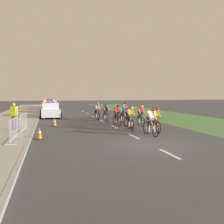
% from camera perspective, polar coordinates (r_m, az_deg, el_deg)
% --- Properties ---
extents(ground_plane, '(160.00, 160.00, 0.00)m').
position_cam_1_polar(ground_plane, '(11.32, 8.86, -7.58)').
color(ground_plane, '#424247').
extents(sidewalk_slab, '(4.70, 60.00, 0.12)m').
position_cam_1_polar(sidewalk_slab, '(24.44, -22.58, -1.36)').
color(sidewalk_slab, '#A3A099').
rests_on(sidewalk_slab, ground).
extents(kerb_edge, '(0.16, 60.00, 0.13)m').
position_cam_1_polar(kerb_edge, '(24.24, -17.26, -1.26)').
color(kerb_edge, '#9E9E99').
rests_on(kerb_edge, ground).
extents(grass_verge, '(7.00, 60.00, 0.01)m').
position_cam_1_polar(grass_verge, '(27.20, 11.99, -0.71)').
color(grass_verge, '#4C7F42').
rests_on(grass_verge, ground).
extents(lane_markings_centre, '(0.14, 25.60, 0.01)m').
position_cam_1_polar(lane_markings_centre, '(20.79, -2.44, -2.13)').
color(lane_markings_centre, white).
rests_on(lane_markings_centre, ground).
extents(cyclist_lead, '(0.45, 1.72, 1.56)m').
position_cam_1_polar(cyclist_lead, '(13.49, 9.34, -2.29)').
color(cyclist_lead, black).
rests_on(cyclist_lead, ground).
extents(cyclist_second, '(0.45, 1.72, 1.56)m').
position_cam_1_polar(cyclist_second, '(14.66, 10.49, -1.79)').
color(cyclist_second, black).
rests_on(cyclist_second, ground).
extents(cyclist_third, '(0.45, 1.72, 1.56)m').
position_cam_1_polar(cyclist_third, '(15.38, 4.48, -1.45)').
color(cyclist_third, black).
rests_on(cyclist_third, ground).
extents(cyclist_fourth, '(0.43, 1.72, 1.56)m').
position_cam_1_polar(cyclist_fourth, '(16.38, 4.05, -1.10)').
color(cyclist_fourth, black).
rests_on(cyclist_fourth, ground).
extents(cyclist_fifth, '(0.43, 1.72, 1.56)m').
position_cam_1_polar(cyclist_fifth, '(17.48, 6.91, -0.78)').
color(cyclist_fifth, black).
rests_on(cyclist_fifth, ground).
extents(cyclist_sixth, '(0.43, 1.72, 1.56)m').
position_cam_1_polar(cyclist_sixth, '(17.76, 1.20, -0.67)').
color(cyclist_sixth, black).
rests_on(cyclist_sixth, ground).
extents(cyclist_seventh, '(0.45, 1.72, 1.56)m').
position_cam_1_polar(cyclist_seventh, '(19.01, 2.57, -0.35)').
color(cyclist_seventh, black).
rests_on(cyclist_seventh, ground).
extents(cyclist_eighth, '(0.43, 1.72, 1.56)m').
position_cam_1_polar(cyclist_eighth, '(21.33, -3.52, 0.14)').
color(cyclist_eighth, black).
rests_on(cyclist_eighth, ground).
extents(cyclist_ninth, '(0.42, 1.72, 1.56)m').
position_cam_1_polar(cyclist_ninth, '(20.47, -1.53, -0.02)').
color(cyclist_ninth, black).
rests_on(cyclist_ninth, ground).
extents(cyclist_tenth, '(0.45, 1.72, 1.56)m').
position_cam_1_polar(cyclist_tenth, '(22.59, 3.02, 0.38)').
color(cyclist_tenth, black).
rests_on(cyclist_tenth, ground).
extents(cyclist_eleventh, '(0.45, 1.72, 1.56)m').
position_cam_1_polar(cyclist_eleventh, '(22.53, -3.64, 0.36)').
color(cyclist_eleventh, black).
rests_on(cyclist_eleventh, ground).
extents(police_car_nearest, '(2.09, 4.44, 1.59)m').
position_cam_1_polar(police_car_nearest, '(24.76, -14.63, 0.33)').
color(police_car_nearest, silver).
rests_on(police_car_nearest, ground).
extents(police_car_second, '(2.09, 4.45, 1.59)m').
position_cam_1_polar(police_car_second, '(30.59, -14.72, 1.05)').
color(police_car_second, white).
rests_on(police_car_second, ground).
extents(police_car_third, '(2.00, 4.40, 1.59)m').
position_cam_1_polar(police_car_third, '(36.38, -14.79, 1.54)').
color(police_car_third, white).
rests_on(police_car_third, ground).
extents(police_car_furthest, '(2.08, 4.44, 1.59)m').
position_cam_1_polar(police_car_furthest, '(41.85, -14.83, 1.87)').
color(police_car_furthest, silver).
rests_on(police_car_furthest, ground).
extents(crowd_barrier_front, '(0.55, 2.32, 1.07)m').
position_cam_1_polar(crowd_barrier_front, '(12.18, -22.54, -3.93)').
color(crowd_barrier_front, '#B7BABF').
rests_on(crowd_barrier_front, sidewalk_slab).
extents(crowd_barrier_middle, '(0.65, 2.32, 1.07)m').
position_cam_1_polar(crowd_barrier_middle, '(14.70, -20.56, -2.52)').
color(crowd_barrier_middle, '#B7BABF').
rests_on(crowd_barrier_middle, sidewalk_slab).
extents(traffic_cone_near, '(0.36, 0.36, 0.64)m').
position_cam_1_polar(traffic_cone_near, '(12.78, -17.05, -4.94)').
color(traffic_cone_near, black).
rests_on(traffic_cone_near, ground).
extents(traffic_cone_mid, '(0.36, 0.36, 0.64)m').
position_cam_1_polar(traffic_cone_mid, '(17.70, -13.66, -2.36)').
color(traffic_cone_mid, black).
rests_on(traffic_cone_mid, ground).
extents(spectator_closest, '(0.51, 0.35, 1.68)m').
position_cam_1_polar(spectator_closest, '(15.83, -22.52, -0.52)').
color(spectator_closest, '#23284C').
rests_on(spectator_closest, sidewalk_slab).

